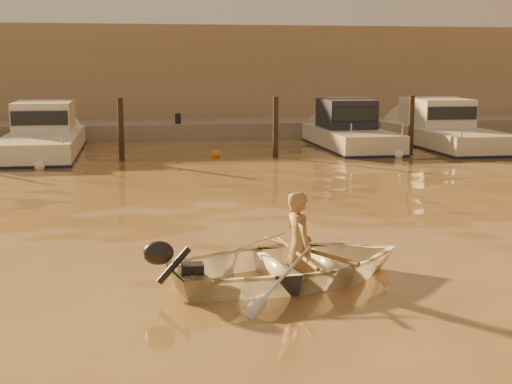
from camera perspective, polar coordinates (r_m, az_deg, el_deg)
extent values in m
plane|color=olive|center=(9.62, -10.42, -8.34)|extent=(160.00, 160.00, 0.00)
imported|color=white|center=(10.13, 2.92, -5.78)|extent=(3.97, 3.21, 0.73)
imported|color=#9A744D|center=(10.11, 3.45, -4.38)|extent=(0.49, 0.64, 1.58)
cylinder|color=brown|center=(10.19, 4.20, -4.67)|extent=(0.93, 1.93, 0.13)
cylinder|color=brown|center=(10.10, 3.19, -4.78)|extent=(0.16, 2.10, 0.13)
cylinder|color=#2D2319|center=(23.03, -10.75, 4.69)|extent=(0.18, 0.18, 2.20)
cylinder|color=#2D2319|center=(23.49, 1.58, 4.97)|extent=(0.18, 0.18, 2.20)
cylinder|color=#2D2319|center=(24.85, 12.31, 5.03)|extent=(0.18, 0.18, 2.20)
sphere|color=white|center=(21.78, -16.93, 2.00)|extent=(0.30, 0.30, 0.30)
sphere|color=orange|center=(23.61, -3.26, 3.03)|extent=(0.30, 0.30, 0.30)
sphere|color=white|center=(23.94, 11.33, 2.95)|extent=(0.30, 0.30, 0.30)
cube|color=gray|center=(30.76, -10.15, 4.64)|extent=(52.00, 4.00, 1.00)
cube|color=#9E8466|center=(36.13, -10.24, 9.01)|extent=(46.00, 7.00, 4.80)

